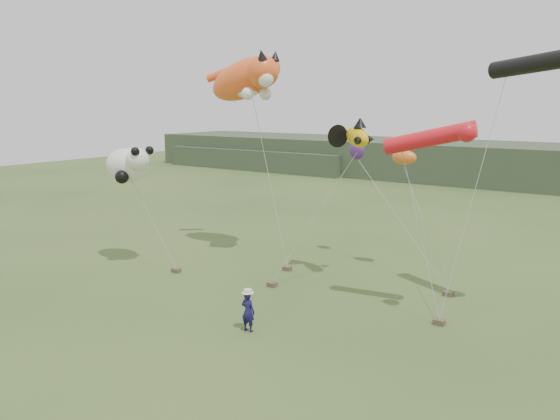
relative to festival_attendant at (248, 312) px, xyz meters
The scene contains 9 objects.
ground 0.77m from the festival_attendant, 42.00° to the right, with size 120.00×120.00×0.00m, color #385123.
headland 44.65m from the festival_attendant, 93.78° to the left, with size 90.00×13.00×4.00m.
festival_attendant is the anchor object (origin of this frame).
sandbag_anchors 5.45m from the festival_attendant, 94.20° to the left, with size 13.01×4.52×0.20m.
cat_kite 13.53m from the festival_attendant, 127.12° to the left, with size 5.69×3.04×3.19m.
fish_kite 9.31m from the festival_attendant, 89.15° to the left, with size 2.88×1.86×1.43m.
tube_kites 11.62m from the festival_attendant, 44.22° to the left, with size 6.55×4.09×3.95m.
panda_kite 11.44m from the festival_attendant, 161.40° to the left, with size 2.98×1.93×1.85m.
misc_kites 11.45m from the festival_attendant, 88.22° to the left, with size 3.95×1.56×1.01m.
Camera 1 is at (11.22, -14.34, 7.99)m, focal length 35.00 mm.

